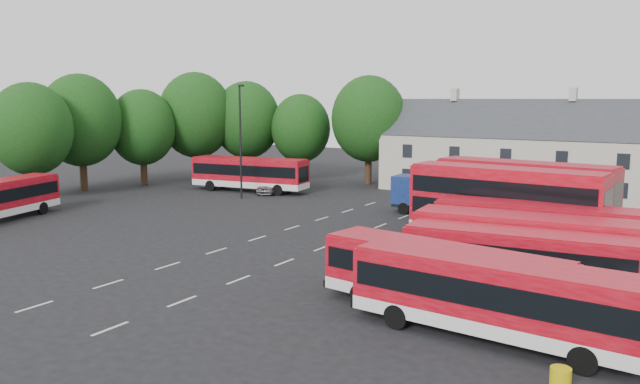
{
  "coord_description": "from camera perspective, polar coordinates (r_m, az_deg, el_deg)",
  "views": [
    {
      "loc": [
        24.73,
        -29.68,
        9.1
      ],
      "look_at": [
        0.35,
        9.18,
        2.2
      ],
      "focal_mm": 35.0,
      "sensor_mm": 36.0,
      "label": 1
    }
  ],
  "objects": [
    {
      "name": "bus_north",
      "position": [
        61.59,
        -6.46,
        1.88
      ],
      "size": [
        12.05,
        4.36,
        3.33
      ],
      "rotation": [
        0.0,
        0.0,
        0.15
      ],
      "color": "silver",
      "rests_on": "ground"
    },
    {
      "name": "bus_row_a",
      "position": [
        24.62,
        15.63,
        -8.84
      ],
      "size": [
        11.2,
        3.33,
        3.12
      ],
      "rotation": [
        0.0,
        0.0,
        -0.07
      ],
      "color": "silver",
      "rests_on": "ground"
    },
    {
      "name": "bus_row_e",
      "position": [
        37.44,
        19.19,
        -2.99
      ],
      "size": [
        11.43,
        3.3,
        3.19
      ],
      "rotation": [
        0.0,
        0.0,
        0.06
      ],
      "color": "silver",
      "rests_on": "ground"
    },
    {
      "name": "bus_dd_north",
      "position": [
        44.45,
        18.11,
        -0.05
      ],
      "size": [
        12.11,
        4.06,
        4.87
      ],
      "rotation": [
        0.0,
        0.0,
        -0.12
      ],
      "color": "silver",
      "rests_on": "ground"
    },
    {
      "name": "box_truck",
      "position": [
        49.67,
        11.06,
        -0.03
      ],
      "size": [
        7.51,
        2.61,
        3.25
      ],
      "rotation": [
        0.0,
        0.0,
        0.04
      ],
      "color": "black",
      "rests_on": "ground"
    },
    {
      "name": "terrace_houses",
      "position": [
        60.86,
        21.86,
        3.0
      ],
      "size": [
        35.7,
        7.13,
        10.06
      ],
      "color": "beige",
      "rests_on": "ground"
    },
    {
      "name": "bus_row_b",
      "position": [
        26.79,
        11.05,
        -7.4
      ],
      "size": [
        10.87,
        3.83,
        3.01
      ],
      "rotation": [
        0.0,
        0.0,
        -0.14
      ],
      "color": "silver",
      "rests_on": "ground"
    },
    {
      "name": "lamppost",
      "position": [
        57.11,
        -7.28,
        4.88
      ],
      "size": [
        0.71,
        0.45,
        10.32
      ],
      "rotation": [
        0.0,
        0.0,
        -0.35
      ],
      "color": "black",
      "rests_on": "ground"
    },
    {
      "name": "treeline",
      "position": [
        66.92,
        -10.79,
        6.34
      ],
      "size": [
        29.92,
        32.59,
        12.01
      ],
      "color": "black",
      "rests_on": "ground"
    },
    {
      "name": "silver_car",
      "position": [
        60.53,
        -4.72,
        0.57
      ],
      "size": [
        3.26,
        4.58,
        1.45
      ],
      "primitive_type": "imported",
      "rotation": [
        0.0,
        0.0,
        0.41
      ],
      "color": "#96989D",
      "rests_on": "ground"
    },
    {
      "name": "bus_row_c",
      "position": [
        30.82,
        17.59,
        -5.57
      ],
      "size": [
        10.74,
        3.46,
        2.98
      ],
      "rotation": [
        0.0,
        0.0,
        0.1
      ],
      "color": "silver",
      "rests_on": "ground"
    },
    {
      "name": "bus_row_d",
      "position": [
        33.38,
        18.56,
        -4.26
      ],
      "size": [
        11.7,
        3.81,
        3.25
      ],
      "rotation": [
        0.0,
        0.0,
        0.1
      ],
      "color": "silver",
      "rests_on": "ground"
    },
    {
      "name": "lane_markings",
      "position": [
        39.76,
        -2.88,
        -4.68
      ],
      "size": [
        5.15,
        33.8,
        0.01
      ],
      "color": "beige",
      "rests_on": "ground"
    },
    {
      "name": "grit_bin",
      "position": [
        21.62,
        21.12,
        -15.76
      ],
      "size": [
        0.65,
        0.65,
        0.81
      ],
      "primitive_type": "cylinder",
      "color": "gold",
      "rests_on": "ground"
    },
    {
      "name": "ground",
      "position": [
        39.69,
        -7.52,
        -4.78
      ],
      "size": [
        140.0,
        140.0,
        0.0
      ],
      "primitive_type": "plane",
      "color": "black",
      "rests_on": "ground"
    },
    {
      "name": "bus_dd_south",
      "position": [
        40.42,
        16.55,
        -0.81
      ],
      "size": [
        12.06,
        3.62,
        4.88
      ],
      "rotation": [
        0.0,
        0.0,
        -0.08
      ],
      "color": "silver",
      "rests_on": "ground"
    }
  ]
}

